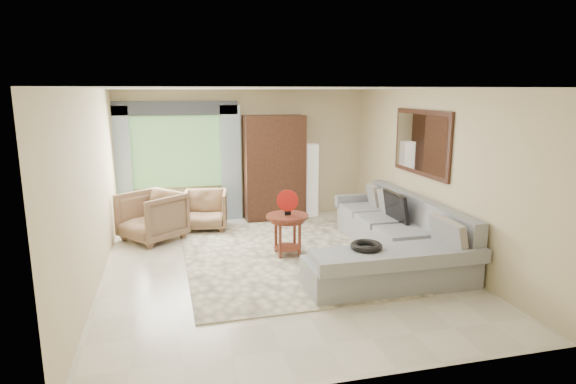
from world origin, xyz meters
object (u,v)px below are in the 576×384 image
object	(u,v)px
tv_screen	(396,207)
armoire	(274,168)
coffee_table	(287,234)
armchair_left	(152,216)
floor_lamp	(311,180)
armchair_right	(205,210)
potted_plant	(134,212)
sectional_sofa	(393,243)

from	to	relation	value
tv_screen	armoire	distance (m)	2.86
armoire	coffee_table	bearing A→B (deg)	-97.18
coffee_table	armchair_left	distance (m)	2.50
tv_screen	armchair_left	world-z (taller)	tv_screen
tv_screen	floor_lamp	size ratio (longest dim) A/B	0.49
tv_screen	armchair_left	xyz separation A→B (m)	(-3.89, 1.47, -0.29)
armchair_right	potted_plant	world-z (taller)	armchair_right
potted_plant	armoire	bearing A→B (deg)	-0.17
coffee_table	armchair_right	xyz separation A→B (m)	(-1.14, 1.83, 0.02)
tv_screen	armchair_right	xyz separation A→B (m)	(-2.93, 1.95, -0.35)
armchair_right	potted_plant	size ratio (longest dim) A/B	1.38
coffee_table	armchair_right	bearing A→B (deg)	121.92
potted_plant	floor_lamp	xyz separation A→B (m)	(3.56, 0.05, 0.46)
armchair_left	potted_plant	xyz separation A→B (m)	(-0.37, 0.95, -0.14)
armchair_right	potted_plant	bearing A→B (deg)	169.01
sectional_sofa	coffee_table	distance (m)	1.64
armoire	sectional_sofa	bearing A→B (deg)	-66.94
tv_screen	armoire	size ratio (longest dim) A/B	0.35
coffee_table	potted_plant	bearing A→B (deg)	137.06
armchair_right	floor_lamp	size ratio (longest dim) A/B	0.54
armchair_left	armchair_right	distance (m)	1.08
coffee_table	armchair_left	size ratio (longest dim) A/B	0.71
sectional_sofa	armchair_right	xyz separation A→B (m)	(-2.66, 2.44, 0.08)
sectional_sofa	tv_screen	xyz separation A→B (m)	(0.27, 0.49, 0.44)
armoire	floor_lamp	world-z (taller)	armoire
armchair_right	floor_lamp	distance (m)	2.32
armchair_left	armchair_right	size ratio (longest dim) A/B	1.17
armchair_left	floor_lamp	distance (m)	3.36
coffee_table	floor_lamp	xyz separation A→B (m)	(1.09, 2.35, 0.40)
tv_screen	potted_plant	size ratio (longest dim) A/B	1.27
sectional_sofa	tv_screen	size ratio (longest dim) A/B	4.68
armoire	armchair_right	bearing A→B (deg)	-162.30
armchair_left	armchair_right	xyz separation A→B (m)	(0.96, 0.48, -0.06)
armchair_left	coffee_table	bearing A→B (deg)	18.19
armchair_left	armoire	world-z (taller)	armoire
coffee_table	potted_plant	world-z (taller)	coffee_table
sectional_sofa	potted_plant	world-z (taller)	sectional_sofa
armchair_right	armoire	distance (m)	1.65
sectional_sofa	tv_screen	distance (m)	0.71
armchair_right	floor_lamp	bearing A→B (deg)	21.34
potted_plant	floor_lamp	world-z (taller)	floor_lamp
armchair_left	floor_lamp	bearing A→B (deg)	68.33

